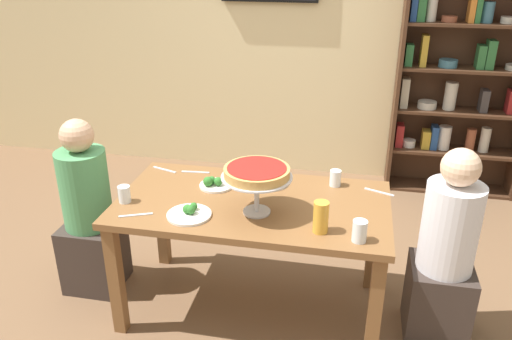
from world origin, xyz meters
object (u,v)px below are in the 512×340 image
object	(u,v)px
water_glass_clear_spare	(124,194)
cutlery_fork_near	(164,170)
diner_head_east	(444,260)
salad_plate_far_diner	(270,181)
deep_dish_pizza_stand	(257,175)
beer_glass_amber_tall	(321,217)
dining_table	(253,216)
water_glass_clear_near	(360,231)
cutlery_knife_far	(196,172)
diner_head_west	(89,219)
cutlery_fork_far	(136,215)
water_glass_clear_far	(335,178)
cutlery_knife_near	(379,192)
salad_plate_spare	(214,184)
bookshelf	(464,65)
salad_plate_near_diner	(189,213)

from	to	relation	value
water_glass_clear_spare	cutlery_fork_near	xyz separation A→B (m)	(0.06, 0.46, -0.05)
diner_head_east	salad_plate_far_diner	distance (m)	1.08
deep_dish_pizza_stand	water_glass_clear_spare	bearing A→B (deg)	-178.08
diner_head_east	beer_glass_amber_tall	xyz separation A→B (m)	(-0.67, -0.24, 0.33)
dining_table	diner_head_east	distance (m)	1.09
water_glass_clear_near	cutlery_knife_far	world-z (taller)	water_glass_clear_near
diner_head_west	cutlery_fork_far	xyz separation A→B (m)	(0.47, -0.31, 0.25)
salad_plate_far_diner	water_glass_clear_far	bearing A→B (deg)	9.19
water_glass_clear_spare	cutlery_knife_far	bearing A→B (deg)	59.84
water_glass_clear_far	beer_glass_amber_tall	bearing A→B (deg)	-94.34
salad_plate_far_diner	cutlery_fork_far	size ratio (longest dim) A/B	1.20
deep_dish_pizza_stand	cutlery_fork_far	xyz separation A→B (m)	(-0.63, -0.16, -0.22)
diner_head_east	cutlery_knife_near	bearing A→B (deg)	-36.19
diner_head_west	water_glass_clear_far	xyz separation A→B (m)	(1.50, 0.27, 0.30)
water_glass_clear_far	diner_head_east	bearing A→B (deg)	-26.35
cutlery_fork_near	beer_glass_amber_tall	bearing A→B (deg)	170.17
salad_plate_far_diner	cutlery_knife_near	size ratio (longest dim) A/B	1.20
diner_head_west	salad_plate_spare	bearing A→B (deg)	7.85
water_glass_clear_far	cutlery_knife_far	bearing A→B (deg)	178.97
diner_head_east	beer_glass_amber_tall	bearing A→B (deg)	19.97
water_glass_clear_far	cutlery_knife_far	world-z (taller)	water_glass_clear_far
salad_plate_far_diner	water_glass_clear_spare	world-z (taller)	water_glass_clear_spare
dining_table	cutlery_fork_near	size ratio (longest dim) A/B	8.57
salad_plate_far_diner	water_glass_clear_spare	bearing A→B (deg)	-153.33
dining_table	cutlery_knife_far	distance (m)	0.55
diner_head_east	cutlery_fork_far	world-z (taller)	diner_head_east
salad_plate_spare	deep_dish_pizza_stand	bearing A→B (deg)	-39.84
deep_dish_pizza_stand	salad_plate_far_diner	world-z (taller)	deep_dish_pizza_stand
diner_head_west	water_glass_clear_near	world-z (taller)	diner_head_west
diner_head_west	cutlery_fork_near	xyz separation A→B (m)	(0.41, 0.29, 0.25)
cutlery_fork_far	dining_table	bearing A→B (deg)	3.40
bookshelf	salad_plate_far_diner	size ratio (longest dim) A/B	10.27
dining_table	cutlery_knife_near	world-z (taller)	cutlery_knife_near
cutlery_knife_near	salad_plate_near_diner	bearing A→B (deg)	47.73
diner_head_west	salad_plate_far_diner	bearing A→B (deg)	10.64
salad_plate_spare	dining_table	bearing A→B (deg)	-27.24
salad_plate_far_diner	cutlery_knife_far	distance (m)	0.51
salad_plate_spare	water_glass_clear_far	size ratio (longest dim) A/B	2.04
bookshelf	cutlery_fork_near	size ratio (longest dim) A/B	12.29
water_glass_clear_spare	cutlery_knife_far	xyz separation A→B (m)	(0.27, 0.46, -0.05)
salad_plate_near_diner	salad_plate_far_diner	xyz separation A→B (m)	(0.36, 0.47, 0.00)
diner_head_west	deep_dish_pizza_stand	xyz separation A→B (m)	(1.11, -0.15, 0.48)
bookshelf	cutlery_fork_near	bearing A→B (deg)	-140.19
water_glass_clear_far	cutlery_knife_near	world-z (taller)	water_glass_clear_far
salad_plate_far_diner	cutlery_knife_far	xyz separation A→B (m)	(-0.50, 0.08, -0.02)
dining_table	cutlery_fork_near	world-z (taller)	cutlery_fork_near
salad_plate_spare	cutlery_fork_far	xyz separation A→B (m)	(-0.32, -0.42, -0.02)
water_glass_clear_far	water_glass_clear_spare	size ratio (longest dim) A/B	1.02
diner_head_west	cutlery_knife_far	world-z (taller)	diner_head_west
dining_table	water_glass_clear_spare	world-z (taller)	water_glass_clear_spare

